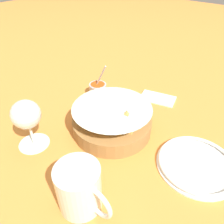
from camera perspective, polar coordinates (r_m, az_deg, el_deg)
The scene contains 7 objects.
ground_plane at distance 0.63m, azimuth -3.03°, elevation -3.66°, with size 4.00×4.00×0.00m, color orange.
food_basket at distance 0.59m, azimuth 0.09°, elevation -2.19°, with size 0.22×0.22×0.09m.
sauce_cup at distance 0.75m, azimuth -3.71°, elevation 6.00°, with size 0.07×0.06×0.12m.
wine_glass at distance 0.55m, azimuth -21.45°, elevation -1.07°, with size 0.08×0.08×0.13m.
beer_mug at distance 0.44m, azimuth -8.40°, elevation -19.34°, with size 0.12×0.09×0.10m.
side_plate at distance 0.56m, azimuth 21.23°, elevation -12.52°, with size 0.18×0.18×0.01m.
napkin at distance 0.76m, azimuth 11.84°, elevation 3.65°, with size 0.13×0.10×0.01m.
Camera 1 is at (0.34, -0.34, 0.41)m, focal length 35.00 mm.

